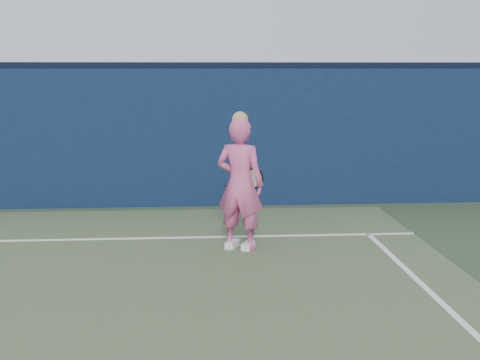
{
  "coord_description": "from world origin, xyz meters",
  "views": [
    {
      "loc": [
        2.14,
        -5.68,
        2.51
      ],
      "look_at": [
        2.8,
        3.37,
        0.98
      ],
      "focal_mm": 50.0,
      "sensor_mm": 36.0,
      "label": 1
    }
  ],
  "objects": [
    {
      "name": "backstop_wall",
      "position": [
        0.0,
        6.5,
        1.25
      ],
      "size": [
        24.0,
        0.4,
        2.5
      ],
      "primitive_type": "cube",
      "color": "#0B1934",
      "rests_on": "ground"
    },
    {
      "name": "racket",
      "position": [
        2.99,
        3.81,
        0.91
      ],
      "size": [
        0.59,
        0.14,
        0.31
      ],
      "rotation": [
        0.0,
        0.0,
        -0.17
      ],
      "color": "black",
      "rests_on": "ground"
    },
    {
      "name": "player",
      "position": [
        2.8,
        3.37,
        0.93
      ],
      "size": [
        0.79,
        0.67,
        1.92
      ],
      "rotation": [
        0.0,
        0.0,
        2.73
      ],
      "color": "#DB5592",
      "rests_on": "ground"
    },
    {
      "name": "wall_cap",
      "position": [
        0.0,
        6.5,
        2.55
      ],
      "size": [
        24.0,
        0.42,
        0.1
      ],
      "primitive_type": "cube",
      "color": "black",
      "rests_on": "backstop_wall"
    }
  ]
}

